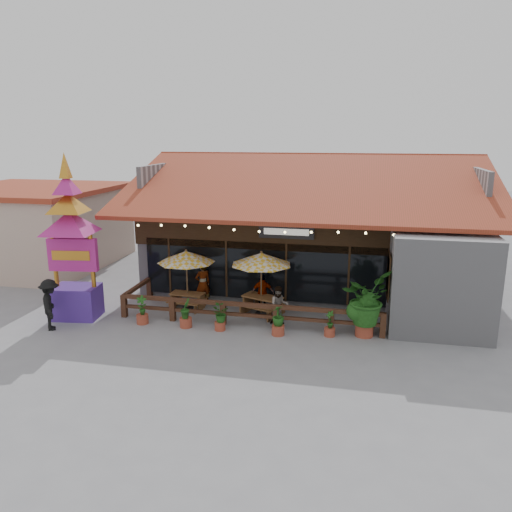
% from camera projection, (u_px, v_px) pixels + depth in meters
% --- Properties ---
extents(ground, '(100.00, 100.00, 0.00)m').
position_uv_depth(ground, '(291.00, 325.00, 18.69)').
color(ground, gray).
rests_on(ground, ground).
extents(restaurant_building, '(15.50, 14.73, 6.09)m').
position_uv_depth(restaurant_building, '(316.00, 234.00, 24.39)').
color(restaurant_building, '#A1A1A5').
rests_on(restaurant_building, ground).
extents(patio_railing, '(10.00, 2.60, 0.92)m').
position_uv_depth(patio_railing, '(231.00, 307.00, 18.74)').
color(patio_railing, '#4E2B1B').
rests_on(patio_railing, ground).
extents(neighbor_building, '(8.40, 8.40, 4.22)m').
position_uv_depth(neighbor_building, '(32.00, 226.00, 26.90)').
color(neighbor_building, '#C3AD93').
rests_on(neighbor_building, ground).
extents(umbrella_left, '(3.10, 3.10, 2.49)m').
position_uv_depth(umbrella_left, '(186.00, 257.00, 19.95)').
color(umbrella_left, brown).
rests_on(umbrella_left, ground).
extents(umbrella_right, '(2.88, 2.88, 2.57)m').
position_uv_depth(umbrella_right, '(261.00, 259.00, 19.31)').
color(umbrella_right, brown).
rests_on(umbrella_right, ground).
extents(picnic_table_left, '(1.45, 1.28, 0.66)m').
position_uv_depth(picnic_table_left, '(188.00, 298.00, 20.35)').
color(picnic_table_left, brown).
rests_on(picnic_table_left, ground).
extents(picnic_table_right, '(1.94, 1.81, 0.75)m').
position_uv_depth(picnic_table_right, '(262.00, 302.00, 19.68)').
color(picnic_table_right, brown).
rests_on(picnic_table_right, ground).
extents(thai_sign_tower, '(2.83, 2.83, 6.80)m').
position_uv_depth(thai_sign_tower, '(70.00, 227.00, 18.64)').
color(thai_sign_tower, '#49268E').
rests_on(thai_sign_tower, ground).
extents(tropical_plant, '(2.04, 2.16, 2.37)m').
position_uv_depth(tropical_plant, '(366.00, 299.00, 17.36)').
color(tropical_plant, '#983E29').
rests_on(tropical_plant, ground).
extents(diner_a, '(0.79, 0.77, 1.83)m').
position_uv_depth(diner_a, '(203.00, 284.00, 20.70)').
color(diner_a, '#322010').
rests_on(diner_a, ground).
extents(diner_b, '(0.84, 0.74, 1.47)m').
position_uv_depth(diner_b, '(279.00, 305.00, 18.62)').
color(diner_b, '#322010').
rests_on(diner_b, ground).
extents(diner_c, '(0.96, 0.56, 1.53)m').
position_uv_depth(diner_c, '(263.00, 293.00, 19.99)').
color(diner_c, '#322010').
rests_on(diner_c, ground).
extents(pedestrian, '(1.25, 1.41, 1.89)m').
position_uv_depth(pedestrian, '(50.00, 305.00, 18.06)').
color(pedestrian, black).
rests_on(pedestrian, ground).
extents(planter_a, '(0.45, 0.45, 1.09)m').
position_uv_depth(planter_a, '(142.00, 312.00, 18.72)').
color(planter_a, '#983E29').
rests_on(planter_a, ground).
extents(planter_b, '(0.45, 0.45, 1.10)m').
position_uv_depth(planter_b, '(186.00, 314.00, 18.37)').
color(planter_b, '#983E29').
rests_on(planter_b, ground).
extents(planter_c, '(0.65, 0.58, 0.97)m').
position_uv_depth(planter_c, '(220.00, 316.00, 18.07)').
color(planter_c, '#983E29').
rests_on(planter_c, ground).
extents(planter_d, '(0.58, 0.58, 1.11)m').
position_uv_depth(planter_d, '(278.00, 321.00, 17.63)').
color(planter_d, '#983E29').
rests_on(planter_d, ground).
extents(planter_e, '(0.39, 0.40, 0.94)m').
position_uv_depth(planter_e, '(330.00, 325.00, 17.57)').
color(planter_e, '#983E29').
rests_on(planter_e, ground).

